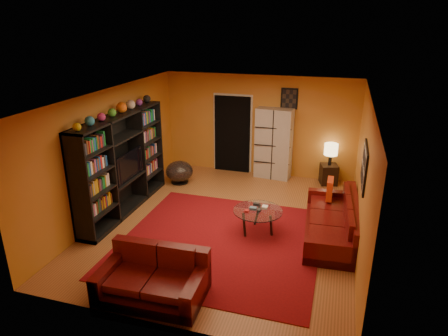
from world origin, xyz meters
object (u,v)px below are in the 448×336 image
(sofa, at_px, (336,222))
(side_table, at_px, (329,174))
(storage_cabinet, at_px, (274,144))
(table_lamp, at_px, (331,150))
(tv, at_px, (125,165))
(entertainment_unit, at_px, (122,164))
(bowl_chair, at_px, (179,171))
(coffee_table, at_px, (258,213))
(loveseat, at_px, (154,277))

(sofa, xyz_separation_m, side_table, (-0.27, 2.62, -0.03))
(storage_cabinet, bearing_deg, sofa, -51.83)
(sofa, height_order, table_lamp, table_lamp)
(tv, bearing_deg, sofa, -88.54)
(entertainment_unit, relative_size, bowl_chair, 4.38)
(sofa, relative_size, bowl_chair, 3.48)
(tv, relative_size, coffee_table, 1.08)
(coffee_table, relative_size, table_lamp, 1.73)
(coffee_table, height_order, table_lamp, table_lamp)
(sofa, bearing_deg, tv, 177.96)
(entertainment_unit, height_order, table_lamp, entertainment_unit)
(loveseat, xyz_separation_m, bowl_chair, (-1.33, 4.15, 0.02))
(tv, relative_size, sofa, 0.43)
(side_table, bearing_deg, sofa, -84.07)
(entertainment_unit, bearing_deg, storage_cabinet, 45.89)
(table_lamp, bearing_deg, bowl_chair, -164.24)
(storage_cabinet, bearing_deg, entertainment_unit, -128.49)
(bowl_chair, relative_size, table_lamp, 1.25)
(entertainment_unit, xyz_separation_m, sofa, (4.42, 0.13, -0.77))
(entertainment_unit, bearing_deg, tv, 24.97)
(bowl_chair, xyz_separation_m, side_table, (3.60, 1.02, -0.05))
(entertainment_unit, relative_size, tv, 2.94)
(sofa, height_order, storage_cabinet, storage_cabinet)
(coffee_table, bearing_deg, side_table, 68.01)
(sofa, xyz_separation_m, table_lamp, (-0.27, 2.62, 0.61))
(tv, height_order, sofa, tv)
(sofa, bearing_deg, table_lamp, 92.42)
(tv, xyz_separation_m, table_lamp, (4.09, 2.73, -0.12))
(loveseat, relative_size, storage_cabinet, 0.87)
(storage_cabinet, relative_size, side_table, 3.64)
(sofa, distance_m, coffee_table, 1.50)
(table_lamp, bearing_deg, tv, -146.33)
(entertainment_unit, height_order, sofa, entertainment_unit)
(tv, xyz_separation_m, bowl_chair, (0.49, 1.71, -0.71))
(entertainment_unit, bearing_deg, table_lamp, 33.57)
(bowl_chair, bearing_deg, table_lamp, 15.76)
(table_lamp, bearing_deg, coffee_table, -111.99)
(tv, relative_size, table_lamp, 1.87)
(entertainment_unit, height_order, bowl_chair, entertainment_unit)
(sofa, height_order, bowl_chair, sofa)
(sofa, relative_size, side_table, 4.77)
(coffee_table, bearing_deg, table_lamp, 68.01)
(loveseat, bearing_deg, table_lamp, -25.76)
(table_lamp, bearing_deg, side_table, -63.43)
(entertainment_unit, relative_size, coffee_table, 3.18)
(bowl_chair, xyz_separation_m, table_lamp, (3.60, 1.02, 0.59))
(tv, height_order, bowl_chair, tv)
(sofa, bearing_deg, side_table, 92.42)
(side_table, bearing_deg, coffee_table, -111.99)
(bowl_chair, height_order, side_table, bowl_chair)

